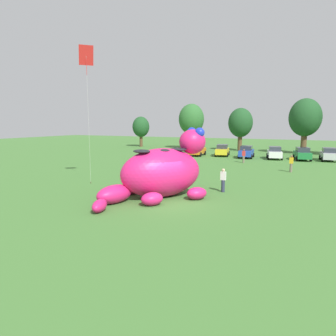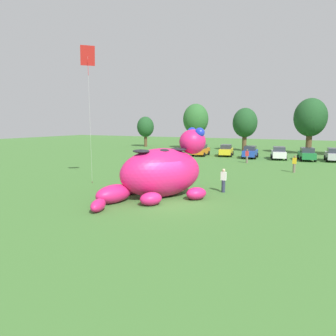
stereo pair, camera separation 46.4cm
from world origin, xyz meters
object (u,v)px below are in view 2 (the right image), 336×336
Objects in this scene: car_green at (307,154)px; tethered_flying_kite at (88,58)px; car_orange at (201,150)px; spectator_wandering at (247,156)px; car_yellow at (226,150)px; spectator_by_cars at (156,156)px; car_white at (279,153)px; spectator_near_inflatable at (223,181)px; car_blue at (250,152)px; spectator_far_side at (294,164)px; giant_inflatable_creature at (161,172)px; car_silver at (334,155)px.

tethered_flying_kite is (-15.05, -24.78, 9.09)m from car_green.
car_orange is 9.83m from spectator_wandering.
car_orange and car_yellow have the same top height.
spectator_by_cars is at bearing -146.53° from car_green.
car_white is 2.54× the size of spectator_by_cars.
spectator_near_inflatable and spectator_wandering have the same top height.
spectator_wandering is at bearing 97.00° from spectator_near_inflatable.
car_blue is 2.46× the size of spectator_near_inflatable.
car_green is 2.55× the size of spectator_near_inflatable.
car_blue reaches higher than spectator_by_cars.
spectator_far_side is (13.99, -10.77, -0.01)m from car_orange.
spectator_far_side is (7.14, 14.99, -0.84)m from giant_inflatable_creature.
giant_inflatable_creature is at bearing -60.00° from spectator_by_cars.
car_white reaches higher than spectator_far_side.
car_green is at bearing -3.34° from car_yellow.
car_silver is 32.60m from tethered_flying_kite.
car_yellow is 2.53× the size of spectator_by_cars.
car_white is (4.25, 26.18, -0.83)m from giant_inflatable_creature.
spectator_near_inflatable is at bearing 8.61° from tethered_flying_kite.
car_green is 11.36m from spectator_far_side.
spectator_wandering is (-6.47, -6.11, -0.01)m from car_green.
car_orange is at bearing -178.73° from car_blue.
car_orange is 2.47× the size of spectator_far_side.
car_yellow reaches higher than spectator_by_cars.
tethered_flying_kite is at bearing -137.06° from spectator_far_side.
car_green is (14.60, 0.57, 0.00)m from car_orange.
spectator_by_cars is (-5.55, -11.63, -0.01)m from car_yellow.
giant_inflatable_creature is 5.19× the size of spectator_near_inflatable.
tethered_flying_kite is at bearing -107.67° from car_blue.
spectator_by_cars is (-19.76, -11.68, -0.01)m from car_silver.
car_orange is 11.11m from car_white.
car_yellow is 0.40× the size of tethered_flying_kite.
car_green reaches higher than spectator_far_side.
car_yellow is (-3.31, 26.98, -0.83)m from giant_inflatable_creature.
car_orange is at bearing 79.08° from spectator_by_cars.
tethered_flying_kite reaches higher than car_green.
car_white is 2.54× the size of spectator_near_inflatable.
car_yellow is at bearing 131.08° from spectator_far_side.
car_silver reaches higher than spectator_near_inflatable.
spectator_near_inflatable is (3.37, 3.17, -0.84)m from giant_inflatable_creature.
car_blue is at bearing -173.93° from car_silver.
tethered_flying_kite reaches higher than spectator_by_cars.
car_blue is 0.97× the size of car_white.
tethered_flying_kite reaches higher than giant_inflatable_creature.
car_orange is 17.66m from spectator_far_side.
giant_inflatable_creature is 2.05× the size of car_yellow.
spectator_near_inflatable is (-4.38, -23.16, -0.01)m from car_green.
car_blue reaches higher than spectator_near_inflatable.
spectator_far_side is (5.86, -5.23, 0.00)m from spectator_wandering.
car_orange and car_white have the same top height.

